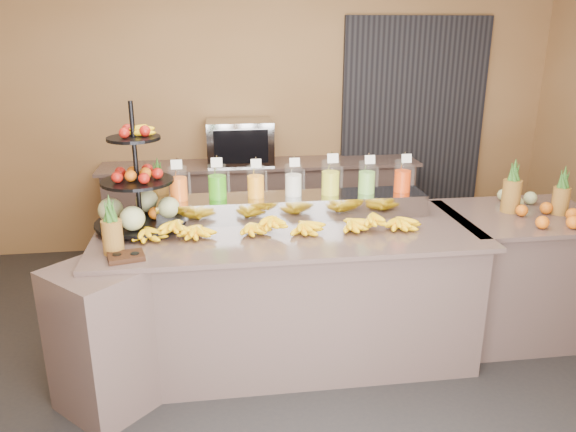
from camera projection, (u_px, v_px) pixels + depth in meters
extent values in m
plane|color=black|center=(295.00, 378.00, 3.68)|extent=(6.00, 6.00, 0.00)
cube|color=olive|center=(258.00, 111.00, 5.59)|extent=(6.00, 0.02, 2.80)
cube|color=black|center=(412.00, 128.00, 5.82)|extent=(1.50, 0.06, 2.20)
cube|color=#856660|center=(289.00, 296.00, 3.82)|extent=(2.40, 0.90, 0.90)
cube|color=#856660|center=(289.00, 232.00, 3.67)|extent=(2.50, 1.00, 0.03)
cube|color=#856660|center=(105.00, 339.00, 3.29)|extent=(0.71, 0.71, 0.90)
cube|color=#856660|center=(515.00, 276.00, 4.13)|extent=(1.00, 0.80, 0.90)
cube|color=#856660|center=(523.00, 216.00, 3.99)|extent=(1.08, 0.88, 0.03)
cube|color=#856660|center=(262.00, 209.00, 5.65)|extent=(3.00, 0.50, 0.90)
cube|color=#856660|center=(261.00, 164.00, 5.50)|extent=(3.10, 0.55, 0.03)
cube|color=gray|center=(293.00, 206.00, 3.91)|extent=(1.85, 0.30, 0.15)
cylinder|color=silver|center=(178.00, 184.00, 3.75)|extent=(0.12, 0.12, 0.23)
cylinder|color=orange|center=(179.00, 189.00, 3.76)|extent=(0.12, 0.12, 0.16)
cylinder|color=gray|center=(175.00, 176.00, 3.74)|extent=(0.01, 0.01, 0.27)
cube|color=white|center=(176.00, 165.00, 3.65)|extent=(0.07, 0.02, 0.06)
cylinder|color=silver|center=(217.00, 182.00, 3.78)|extent=(0.13, 0.13, 0.23)
cylinder|color=#2F9C0C|center=(218.00, 187.00, 3.80)|extent=(0.12, 0.12, 0.16)
cylinder|color=gray|center=(215.00, 174.00, 3.77)|extent=(0.01, 0.01, 0.28)
cube|color=white|center=(217.00, 162.00, 3.68)|extent=(0.07, 0.02, 0.06)
cylinder|color=silver|center=(256.00, 182.00, 3.82)|extent=(0.12, 0.12, 0.22)
cylinder|color=orange|center=(256.00, 187.00, 3.83)|extent=(0.11, 0.11, 0.15)
cylinder|color=gray|center=(253.00, 174.00, 3.81)|extent=(0.01, 0.01, 0.26)
cube|color=white|center=(256.00, 163.00, 3.72)|extent=(0.07, 0.02, 0.06)
cylinder|color=silver|center=(293.00, 180.00, 3.85)|extent=(0.12, 0.12, 0.22)
cylinder|color=silver|center=(293.00, 185.00, 3.87)|extent=(0.11, 0.11, 0.15)
cylinder|color=gray|center=(291.00, 173.00, 3.85)|extent=(0.01, 0.01, 0.26)
cube|color=white|center=(295.00, 162.00, 3.76)|extent=(0.07, 0.02, 0.06)
cylinder|color=silver|center=(330.00, 178.00, 3.89)|extent=(0.13, 0.13, 0.24)
cylinder|color=gold|center=(330.00, 183.00, 3.90)|extent=(0.12, 0.12, 0.16)
cylinder|color=gray|center=(328.00, 170.00, 3.88)|extent=(0.01, 0.01, 0.28)
cube|color=white|center=(333.00, 158.00, 3.78)|extent=(0.08, 0.02, 0.06)
cylinder|color=silver|center=(367.00, 177.00, 3.92)|extent=(0.12, 0.12, 0.22)
cylinder|color=#6FB544|center=(367.00, 182.00, 3.93)|extent=(0.11, 0.11, 0.15)
cylinder|color=gray|center=(365.00, 170.00, 3.91)|extent=(0.01, 0.01, 0.26)
cube|color=white|center=(370.00, 160.00, 3.83)|extent=(0.07, 0.02, 0.06)
cylinder|color=silver|center=(403.00, 176.00, 3.96)|extent=(0.12, 0.12, 0.22)
cylinder|color=#DC3400|center=(402.00, 181.00, 3.97)|extent=(0.11, 0.11, 0.15)
cylinder|color=gray|center=(401.00, 169.00, 3.95)|extent=(0.01, 0.01, 0.26)
cube|color=white|center=(407.00, 158.00, 3.86)|extent=(0.07, 0.02, 0.06)
ellipsoid|color=yellow|center=(148.00, 231.00, 3.51)|extent=(0.22, 0.17, 0.09)
ellipsoid|color=yellow|center=(200.00, 229.00, 3.55)|extent=(0.22, 0.17, 0.09)
ellipsoid|color=yellow|center=(251.00, 226.00, 3.60)|extent=(0.22, 0.17, 0.09)
ellipsoid|color=yellow|center=(301.00, 224.00, 3.64)|extent=(0.22, 0.17, 0.09)
ellipsoid|color=yellow|center=(350.00, 222.00, 3.68)|extent=(0.22, 0.17, 0.09)
ellipsoid|color=yellow|center=(397.00, 220.00, 3.72)|extent=(0.22, 0.17, 0.09)
ellipsoid|color=yellow|center=(174.00, 220.00, 3.51)|extent=(0.18, 0.15, 0.08)
ellipsoid|color=yellow|center=(276.00, 216.00, 3.60)|extent=(0.18, 0.15, 0.08)
ellipsoid|color=yellow|center=(374.00, 211.00, 3.68)|extent=(0.18, 0.15, 0.08)
cylinder|color=black|center=(136.00, 167.00, 3.56)|extent=(0.03, 0.03, 0.83)
cylinder|color=black|center=(141.00, 222.00, 3.68)|extent=(0.62, 0.62, 0.02)
cylinder|color=black|center=(137.00, 181.00, 3.59)|extent=(0.48, 0.48, 0.02)
cylinder|color=black|center=(134.00, 138.00, 3.50)|extent=(0.35, 0.35, 0.02)
sphere|color=#B5BA80|center=(169.00, 208.00, 3.67)|extent=(0.16, 0.16, 0.16)
sphere|color=maroon|center=(157.00, 173.00, 3.59)|extent=(0.07, 0.07, 0.07)
sphere|color=orange|center=(126.00, 215.00, 3.65)|extent=(0.08, 0.08, 0.08)
cube|color=black|center=(126.00, 257.00, 3.20)|extent=(0.23, 0.19, 0.03)
cylinder|color=brown|center=(113.00, 237.00, 3.26)|extent=(0.12, 0.12, 0.20)
cone|color=#1B4717|center=(110.00, 207.00, 3.20)|extent=(0.06, 0.06, 0.16)
cylinder|color=brown|center=(160.00, 196.00, 3.96)|extent=(0.13, 0.13, 0.25)
cone|color=#1B4717|center=(158.00, 168.00, 3.90)|extent=(0.07, 0.07, 0.16)
cylinder|color=brown|center=(511.00, 196.00, 4.00)|extent=(0.13, 0.13, 0.23)
cylinder|color=brown|center=(560.00, 201.00, 3.95)|extent=(0.12, 0.12, 0.19)
ellipsoid|color=orange|center=(548.00, 215.00, 3.81)|extent=(0.35, 0.23, 0.09)
cube|color=gray|center=(240.00, 142.00, 5.40)|extent=(0.63, 0.44, 0.42)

